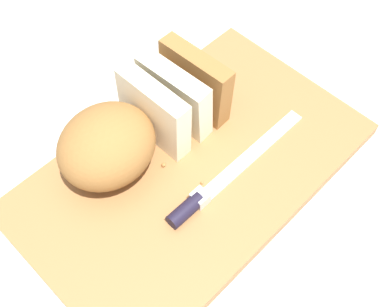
# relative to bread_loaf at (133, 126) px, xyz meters

# --- Properties ---
(ground_plane) EXTENTS (3.00, 3.00, 0.00)m
(ground_plane) POSITION_rel_bread_loaf_xyz_m (0.04, -0.08, -0.07)
(ground_plane) COLOR beige
(cutting_board) EXTENTS (0.49, 0.31, 0.02)m
(cutting_board) POSITION_rel_bread_loaf_xyz_m (0.04, -0.08, -0.06)
(cutting_board) COLOR #9E6B3D
(cutting_board) RESTS_ON ground_plane
(bread_loaf) EXTENTS (0.25, 0.13, 0.10)m
(bread_loaf) POSITION_rel_bread_loaf_xyz_m (0.00, 0.00, 0.00)
(bread_loaf) COLOR #996633
(bread_loaf) RESTS_ON cutting_board
(bread_knife) EXTENTS (0.25, 0.03, 0.02)m
(bread_knife) POSITION_rel_bread_loaf_xyz_m (0.02, -0.12, -0.04)
(bread_knife) COLOR silver
(bread_knife) RESTS_ON cutting_board
(crumb_near_knife) EXTENTS (0.00, 0.00, 0.00)m
(crumb_near_knife) POSITION_rel_bread_loaf_xyz_m (0.03, -0.11, -0.05)
(crumb_near_knife) COLOR #A8753D
(crumb_near_knife) RESTS_ON cutting_board
(crumb_near_loaf) EXTENTS (0.01, 0.01, 0.01)m
(crumb_near_loaf) POSITION_rel_bread_loaf_xyz_m (0.01, -0.05, -0.04)
(crumb_near_loaf) COLOR #A8753D
(crumb_near_loaf) RESTS_ON cutting_board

